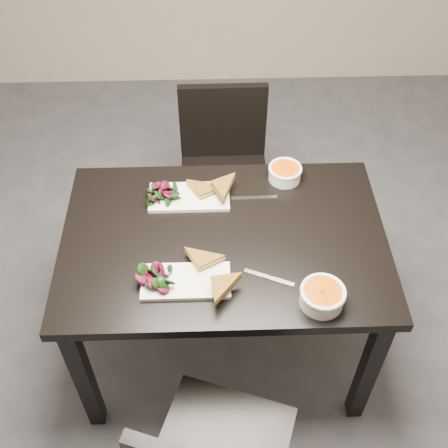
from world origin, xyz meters
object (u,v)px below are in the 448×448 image
object	(u,v)px
chair_far	(224,163)
soup_bowl_far	(285,172)
table	(224,254)
soup_bowl_near	(322,296)
plate_near	(186,281)
plate_far	(189,197)

from	to	relation	value
chair_far	soup_bowl_far	bearing A→B (deg)	-61.07
table	chair_far	size ratio (longest dim) A/B	1.41
soup_bowl_near	table	bearing A→B (deg)	136.16
table	soup_bowl_far	bearing A→B (deg)	50.53
plate_near	plate_far	xyz separation A→B (m)	(0.01, 0.41, 0.00)
soup_bowl_near	plate_far	world-z (taller)	soup_bowl_near
plate_near	soup_bowl_far	size ratio (longest dim) A/B	2.23
chair_far	plate_far	size ratio (longest dim) A/B	2.71
chair_far	plate_far	xyz separation A→B (m)	(-0.15, -0.52, 0.27)
soup_bowl_near	plate_far	size ratio (longest dim) A/B	0.49
soup_bowl_near	plate_far	distance (m)	0.67
plate_near	soup_bowl_near	xyz separation A→B (m)	(0.45, -0.10, 0.03)
chair_far	plate_far	bearing A→B (deg)	-106.88
table	soup_bowl_near	bearing A→B (deg)	-43.84
plate_near	plate_far	size ratio (longest dim) A/B	0.97
soup_bowl_near	soup_bowl_far	bearing A→B (deg)	95.45
soup_bowl_near	soup_bowl_far	distance (m)	0.61
plate_near	soup_bowl_near	distance (m)	0.46
plate_near	plate_far	world-z (taller)	same
chair_far	table	bearing A→B (deg)	-92.25
chair_far	plate_far	distance (m)	0.60
table	chair_far	bearing A→B (deg)	88.26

